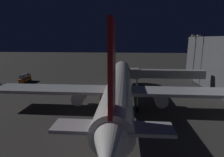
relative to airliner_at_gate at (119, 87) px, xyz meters
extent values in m
plane|color=#383533|center=(0.00, -12.42, -5.37)|extent=(320.00, 320.00, 0.00)
cylinder|color=silver|center=(0.00, -1.49, 0.17)|extent=(5.46, 48.06, 5.46)
sphere|color=silver|center=(0.00, -25.52, 0.17)|extent=(5.35, 5.35, 5.35)
cone|color=silver|center=(0.00, 24.72, 0.17)|extent=(5.18, 8.18, 5.18)
cube|color=maroon|center=(0.00, -1.49, -0.24)|extent=(5.51, 46.13, 0.50)
cube|color=black|center=(0.00, -23.88, 1.13)|extent=(3.00, 1.40, 0.90)
cube|color=#B7BABF|center=(0.00, 0.12, -0.78)|extent=(58.56, 6.60, 0.70)
cube|color=#B7BABF|center=(0.00, 21.04, 0.72)|extent=(14.21, 3.20, 0.44)
cube|color=maroon|center=(0.00, 21.54, 7.96)|extent=(0.50, 4.80, 10.12)
cylinder|color=#B7BABF|center=(-9.51, -0.88, -2.73)|extent=(2.89, 5.63, 2.89)
cylinder|color=black|center=(-9.51, -3.69, -2.73)|extent=(2.46, 0.15, 2.46)
cylinder|color=#B7BABF|center=(9.51, -0.88, -2.73)|extent=(2.89, 5.63, 2.89)
cylinder|color=black|center=(9.51, -3.69, -2.73)|extent=(2.46, 0.15, 2.46)
cylinder|color=#B7BABF|center=(0.00, -22.02, -3.06)|extent=(0.28, 0.28, 2.21)
cylinder|color=black|center=(0.00, -22.02, -4.77)|extent=(0.45, 1.20, 1.20)
cylinder|color=#B7BABF|center=(-4.20, 1.12, -3.06)|extent=(0.28, 0.28, 2.21)
cylinder|color=black|center=(-4.20, 0.47, -4.77)|extent=(0.45, 1.20, 1.20)
cylinder|color=black|center=(-4.20, 1.77, -4.77)|extent=(0.45, 1.20, 1.20)
cylinder|color=#B7BABF|center=(4.20, 1.12, -3.06)|extent=(0.28, 0.28, 2.21)
cylinder|color=black|center=(4.20, 0.47, -4.77)|extent=(0.45, 1.20, 1.20)
cylinder|color=black|center=(4.20, 1.77, -4.77)|extent=(0.45, 1.20, 1.20)
cube|color=#9E9E99|center=(-14.80, -16.41, 0.17)|extent=(21.41, 2.60, 2.50)
cube|color=#9E9E99|center=(-4.10, -16.41, 0.17)|extent=(3.20, 3.40, 3.00)
cube|color=black|center=(-2.70, -16.41, 0.17)|extent=(0.70, 3.20, 2.70)
cylinder|color=#B7BABF|center=(-5.10, -16.41, -3.22)|extent=(0.56, 0.56, 4.29)
cylinder|color=black|center=(-5.70, -16.41, -5.07)|extent=(0.25, 0.60, 0.60)
cylinder|color=black|center=(-4.50, -16.41, -5.07)|extent=(0.25, 0.60, 0.60)
cylinder|color=#59595E|center=(-25.50, -26.14, 3.13)|extent=(0.40, 0.40, 16.99)
cube|color=#F9EFC6|center=(-26.40, -26.14, 11.88)|extent=(1.10, 0.50, 0.60)
cube|color=#F9EFC6|center=(-24.60, -26.14, 11.88)|extent=(1.10, 0.50, 0.60)
cube|color=orange|center=(36.85, -24.63, -4.47)|extent=(2.10, 5.71, 1.10)
cylinder|color=#B7BABF|center=(36.85, -24.43, -3.07)|extent=(1.70, 4.85, 1.70)
cube|color=orange|center=(36.85, -26.59, -3.37)|extent=(1.89, 1.80, 1.10)
cylinder|color=black|center=(35.74, -26.63, -5.02)|extent=(0.24, 0.70, 0.70)
cylinder|color=black|center=(37.96, -26.63, -5.02)|extent=(0.24, 0.70, 0.70)
cylinder|color=black|center=(35.74, -22.63, -5.02)|extent=(0.24, 0.70, 0.70)
cylinder|color=black|center=(37.96, -22.63, -5.02)|extent=(0.24, 0.70, 0.70)
cylinder|color=black|center=(41.16, -16.92, -5.02)|extent=(0.24, 0.70, 0.70)
cone|color=orange|center=(-2.20, -27.52, -5.09)|extent=(0.36, 0.36, 0.55)
cone|color=orange|center=(2.20, -27.52, -5.09)|extent=(0.36, 0.36, 0.55)
camera|label=1|loc=(-1.48, 40.85, 11.04)|focal=29.43mm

